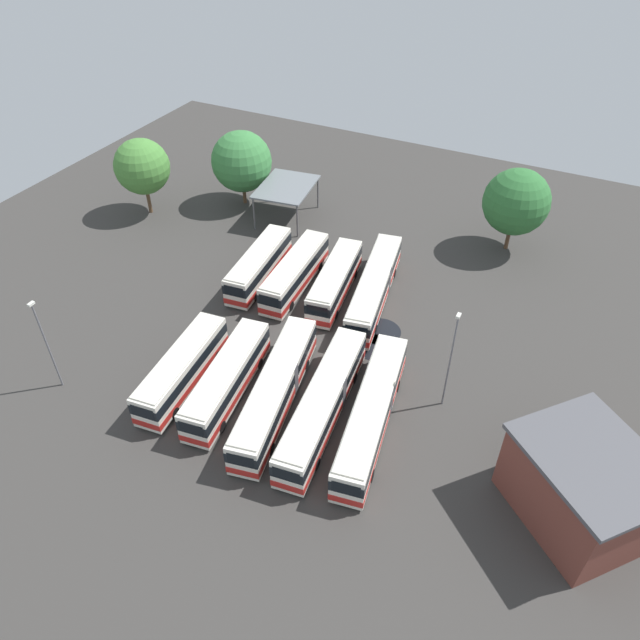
{
  "coord_description": "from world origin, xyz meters",
  "views": [
    {
      "loc": [
        36.83,
        19.52,
        37.36
      ],
      "look_at": [
        -1.93,
        0.24,
        1.51
      ],
      "focal_mm": 33.52,
      "sensor_mm": 36.0,
      "label": 1
    }
  ],
  "objects_px": {
    "bus_row1_slot4": "(372,412)",
    "tree_north_edge": "(242,161)",
    "lamp_post_far_corner": "(451,358)",
    "lamp_post_near_entrance": "(46,342)",
    "bus_row0_slot1": "(295,272)",
    "depot_building": "(583,486)",
    "tree_east_edge": "(516,202)",
    "bus_row0_slot2": "(335,281)",
    "maintenance_shelter": "(286,188)",
    "bus_row0_slot3": "(374,287)",
    "bus_row1_slot0": "(182,369)",
    "bus_row1_slot2": "(276,390)",
    "bus_row1_slot1": "(227,379)",
    "bus_row0_slot0": "(259,265)",
    "tree_northeast": "(142,167)",
    "bus_row1_slot3": "(323,403)"
  },
  "relations": [
    {
      "from": "bus_row0_slot3",
      "to": "bus_row1_slot1",
      "type": "relative_size",
      "value": 1.25
    },
    {
      "from": "bus_row0_slot3",
      "to": "lamp_post_far_corner",
      "type": "distance_m",
      "value": 15.18
    },
    {
      "from": "bus_row0_slot3",
      "to": "tree_northeast",
      "type": "xyz_separation_m",
      "value": [
        -4.51,
        -32.06,
        4.28
      ]
    },
    {
      "from": "bus_row1_slot4",
      "to": "lamp_post_far_corner",
      "type": "relative_size",
      "value": 1.64
    },
    {
      "from": "maintenance_shelter",
      "to": "bus_row1_slot4",
      "type": "bearing_deg",
      "value": 40.09
    },
    {
      "from": "bus_row0_slot1",
      "to": "tree_east_edge",
      "type": "relative_size",
      "value": 1.29
    },
    {
      "from": "bus_row1_slot2",
      "to": "depot_building",
      "type": "relative_size",
      "value": 1.3
    },
    {
      "from": "bus_row0_slot1",
      "to": "bus_row1_slot2",
      "type": "xyz_separation_m",
      "value": [
        15.42,
        6.51,
        0.0
      ]
    },
    {
      "from": "bus_row0_slot0",
      "to": "tree_north_edge",
      "type": "height_order",
      "value": "tree_north_edge"
    },
    {
      "from": "bus_row0_slot0",
      "to": "bus_row0_slot2",
      "type": "height_order",
      "value": "same"
    },
    {
      "from": "bus_row0_slot1",
      "to": "tree_east_edge",
      "type": "bearing_deg",
      "value": 133.8
    },
    {
      "from": "lamp_post_near_entrance",
      "to": "tree_northeast",
      "type": "bearing_deg",
      "value": -155.66
    },
    {
      "from": "lamp_post_near_entrance",
      "to": "tree_north_edge",
      "type": "xyz_separation_m",
      "value": [
        -34.85,
        -3.14,
        0.7
      ]
    },
    {
      "from": "maintenance_shelter",
      "to": "bus_row1_slot2",
      "type": "bearing_deg",
      "value": 27.23
    },
    {
      "from": "bus_row0_slot3",
      "to": "bus_row0_slot2",
      "type": "bearing_deg",
      "value": -77.46
    },
    {
      "from": "maintenance_shelter",
      "to": "lamp_post_far_corner",
      "type": "bearing_deg",
      "value": 51.3
    },
    {
      "from": "maintenance_shelter",
      "to": "bus_row0_slot1",
      "type": "bearing_deg",
      "value": 32.29
    },
    {
      "from": "depot_building",
      "to": "tree_east_edge",
      "type": "relative_size",
      "value": 1.27
    },
    {
      "from": "depot_building",
      "to": "tree_northeast",
      "type": "bearing_deg",
      "value": -111.13
    },
    {
      "from": "bus_row1_slot4",
      "to": "lamp_post_far_corner",
      "type": "bearing_deg",
      "value": 139.59
    },
    {
      "from": "bus_row1_slot0",
      "to": "bus_row1_slot1",
      "type": "bearing_deg",
      "value": 99.42
    },
    {
      "from": "bus_row0_slot1",
      "to": "maintenance_shelter",
      "type": "relative_size",
      "value": 1.41
    },
    {
      "from": "bus_row1_slot0",
      "to": "bus_row1_slot3",
      "type": "distance_m",
      "value": 12.58
    },
    {
      "from": "bus_row0_slot2",
      "to": "bus_row0_slot0",
      "type": "bearing_deg",
      "value": -83.7
    },
    {
      "from": "bus_row1_slot2",
      "to": "bus_row1_slot4",
      "type": "relative_size",
      "value": 1.0
    },
    {
      "from": "depot_building",
      "to": "bus_row1_slot2",
      "type": "bearing_deg",
      "value": -88.99
    },
    {
      "from": "lamp_post_near_entrance",
      "to": "bus_row1_slot2",
      "type": "bearing_deg",
      "value": 109.27
    },
    {
      "from": "bus_row0_slot1",
      "to": "bus_row1_slot3",
      "type": "distance_m",
      "value": 18.35
    },
    {
      "from": "tree_east_edge",
      "to": "bus_row1_slot2",
      "type": "bearing_deg",
      "value": -19.47
    },
    {
      "from": "bus_row0_slot1",
      "to": "bus_row1_slot2",
      "type": "height_order",
      "value": "same"
    },
    {
      "from": "bus_row0_slot3",
      "to": "bus_row1_slot0",
      "type": "height_order",
      "value": "same"
    },
    {
      "from": "bus_row0_slot1",
      "to": "bus_row1_slot2",
      "type": "relative_size",
      "value": 0.78
    },
    {
      "from": "bus_row0_slot2",
      "to": "maintenance_shelter",
      "type": "height_order",
      "value": "maintenance_shelter"
    },
    {
      "from": "bus_row0_slot0",
      "to": "maintenance_shelter",
      "type": "xyz_separation_m",
      "value": [
        -12.68,
        -3.67,
        2.27
      ]
    },
    {
      "from": "bus_row1_slot0",
      "to": "tree_north_edge",
      "type": "relative_size",
      "value": 1.27
    },
    {
      "from": "bus_row1_slot1",
      "to": "bus_row1_slot4",
      "type": "height_order",
      "value": "same"
    },
    {
      "from": "bus_row0_slot1",
      "to": "depot_building",
      "type": "relative_size",
      "value": 1.02
    },
    {
      "from": "bus_row1_slot2",
      "to": "tree_north_edge",
      "type": "relative_size",
      "value": 1.68
    },
    {
      "from": "bus_row0_slot2",
      "to": "lamp_post_far_corner",
      "type": "height_order",
      "value": "lamp_post_far_corner"
    },
    {
      "from": "depot_building",
      "to": "tree_northeast",
      "type": "height_order",
      "value": "tree_northeast"
    },
    {
      "from": "bus_row0_slot1",
      "to": "lamp_post_far_corner",
      "type": "relative_size",
      "value": 1.28
    },
    {
      "from": "bus_row1_slot4",
      "to": "tree_north_edge",
      "type": "height_order",
      "value": "tree_north_edge"
    },
    {
      "from": "bus_row0_slot2",
      "to": "lamp_post_far_corner",
      "type": "distance_m",
      "value": 17.66
    },
    {
      "from": "depot_building",
      "to": "maintenance_shelter",
      "type": "distance_m",
      "value": 46.64
    },
    {
      "from": "bus_row0_slot1",
      "to": "bus_row1_slot0",
      "type": "distance_m",
      "value": 16.93
    },
    {
      "from": "bus_row1_slot0",
      "to": "tree_east_edge",
      "type": "xyz_separation_m",
      "value": [
        -34.18,
        19.93,
        4.08
      ]
    },
    {
      "from": "bus_row1_slot4",
      "to": "tree_east_edge",
      "type": "bearing_deg",
      "value": 173.48
    },
    {
      "from": "bus_row0_slot0",
      "to": "maintenance_shelter",
      "type": "height_order",
      "value": "maintenance_shelter"
    },
    {
      "from": "bus_row0_slot3",
      "to": "depot_building",
      "type": "bearing_deg",
      "value": 53.24
    },
    {
      "from": "bus_row1_slot0",
      "to": "bus_row1_slot2",
      "type": "xyz_separation_m",
      "value": [
        -1.41,
        8.34,
        0.0
      ]
    }
  ]
}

